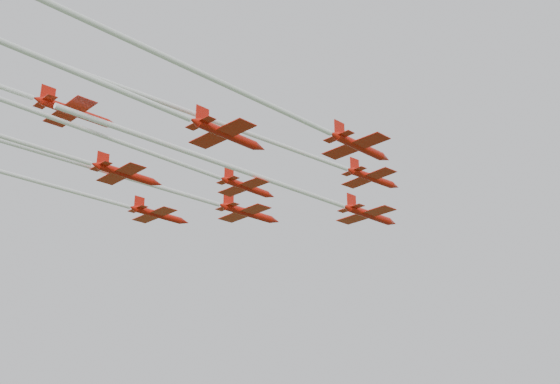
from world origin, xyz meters
The scene contains 8 objects.
jet_lead centered at (-2.18, 8.11, 53.12)m, with size 17.68×56.62×2.89m.
jet_row2_left centered at (-17.14, 2.93, 53.64)m, with size 14.98×45.05×2.85m.
jet_row2_right centered at (3.35, -2.39, 54.03)m, with size 17.81×50.63×2.44m.
jet_row3_left centered at (-28.41, -8.28, 52.93)m, with size 14.87×50.25×2.53m.
jet_row3_mid centered at (-10.60, -15.54, 52.62)m, with size 15.31×59.57×2.35m.
jet_row3_right centered at (9.90, -15.77, 51.72)m, with size 13.88×47.92×2.48m.
jet_row4_left centered at (-21.96, -26.64, 52.86)m, with size 17.44×59.05×2.50m.
jet_row4_right centered at (-0.25, -30.90, 50.77)m, with size 14.88×55.24×2.51m.
Camera 1 is at (44.11, -71.46, 18.00)m, focal length 45.00 mm.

